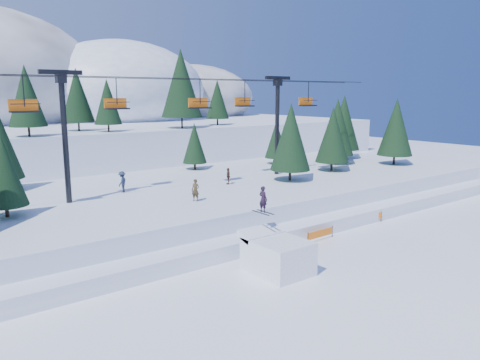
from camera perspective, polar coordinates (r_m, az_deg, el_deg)
ground at (r=29.79m, az=8.92°, el=-11.34°), size 160.00×160.00×0.00m
mid_shelf at (r=43.21m, az=-8.54°, el=-2.68°), size 70.00×22.00×2.50m
berm at (r=35.25m, az=-0.54°, el=-6.78°), size 70.00×6.00×1.10m
jump_kicker at (r=29.63m, az=4.49°, el=-8.96°), size 3.09×4.33×5.23m
chairlift at (r=42.72m, az=-7.52°, el=8.14°), size 46.00×3.21×10.28m
conifer_stand at (r=43.57m, az=-6.79°, el=4.98°), size 63.33×17.05×8.83m
distant_skiers at (r=41.38m, az=-10.40°, el=-0.33°), size 33.72×11.01×1.85m
banner_near at (r=36.25m, az=9.78°, el=-6.45°), size 2.86×0.16×0.90m
banner_far at (r=41.85m, az=15.31°, el=-4.38°), size 2.74×0.88×0.90m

